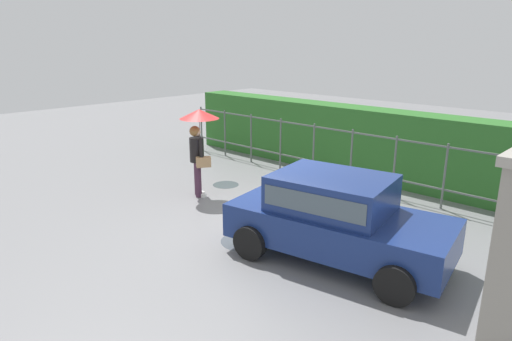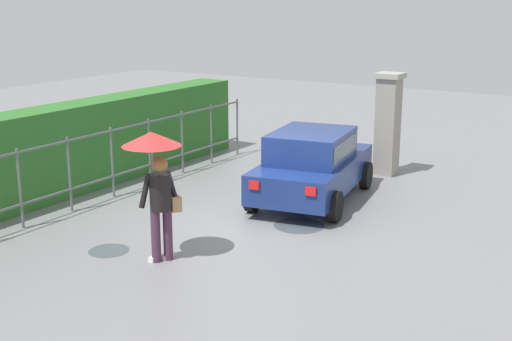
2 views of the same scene
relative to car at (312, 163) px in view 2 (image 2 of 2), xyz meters
name	(u,v)px [view 2 (image 2 of 2)]	position (x,y,z in m)	size (l,w,h in m)	color
ground_plane	(251,220)	(-1.77, 0.37, -0.80)	(40.00, 40.00, 0.00)	slate
car	(312,163)	(0.00, 0.00, 0.00)	(3.93, 2.35, 1.48)	navy
pedestrian	(156,167)	(-4.27, 0.55, 0.74)	(0.94, 0.94, 2.10)	#47283D
gate_pillar	(388,123)	(2.83, -0.53, 0.44)	(0.60, 0.60, 2.42)	gray
fence_section	(91,165)	(-2.60, 3.68, 0.02)	(10.79, 0.05, 1.50)	#59605B
hedge_row	(54,152)	(-2.60, 4.75, 0.15)	(11.74, 0.90, 1.90)	#2D6B28
puddle_near	(299,226)	(-1.59, -0.57, -0.80)	(0.95, 0.95, 0.00)	#4C545B
puddle_far	(109,251)	(-4.41, 1.52, -0.80)	(0.68, 0.68, 0.00)	#4C545B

